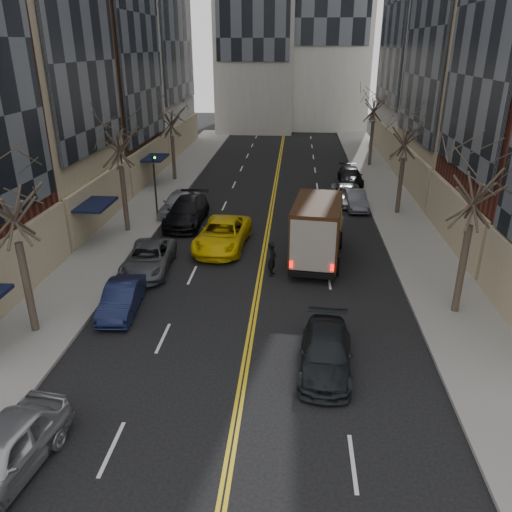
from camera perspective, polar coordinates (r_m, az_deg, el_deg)
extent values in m
cube|color=slate|center=(38.95, -11.54, 6.37)|extent=(4.00, 66.00, 0.15)
cube|color=slate|center=(38.20, 15.57, 5.65)|extent=(4.00, 66.00, 0.15)
cube|color=#4C301E|center=(45.25, -19.31, 23.21)|extent=(9.00, 12.00, 24.00)
cube|color=black|center=(43.75, -13.32, 25.44)|extent=(0.20, 10.56, 19.20)
cube|color=black|center=(30.49, -18.15, 5.62)|extent=(2.00, 3.00, 0.15)
cube|color=black|center=(31.15, -19.45, 3.77)|extent=(0.20, 3.00, 2.50)
cube|color=black|center=(42.39, -11.68, 10.94)|extent=(2.00, 3.00, 0.15)
cube|color=black|center=(42.87, -12.74, 9.54)|extent=(0.20, 3.00, 2.50)
cylinder|color=#382D23|center=(21.71, -24.66, -3.31)|extent=(0.30, 0.30, 3.83)
cylinder|color=#382D23|center=(31.91, -14.79, 6.33)|extent=(0.30, 0.30, 4.05)
cylinder|color=#382D23|center=(44.06, -9.41, 11.01)|extent=(0.30, 0.30, 3.69)
cylinder|color=#382D23|center=(22.89, 22.45, -1.42)|extent=(0.30, 0.30, 3.96)
cylinder|color=#382D23|center=(35.75, 16.13, 7.72)|extent=(0.30, 0.30, 3.78)
cylinder|color=#382D23|center=(50.16, 13.01, 12.44)|extent=(0.30, 0.30, 4.14)
cylinder|color=black|center=(33.36, -11.40, 7.13)|extent=(0.12, 0.12, 3.80)
imported|color=black|center=(32.81, -11.72, 11.08)|extent=(0.15, 0.18, 0.90)
sphere|color=#0CE526|center=(32.69, -11.50, 10.96)|extent=(0.14, 0.14, 0.14)
cube|color=black|center=(27.38, 6.91, 0.57)|extent=(2.92, 6.59, 0.30)
cube|color=black|center=(29.22, 7.39, 4.10)|extent=(2.52, 1.96, 2.09)
cube|color=black|center=(26.35, 6.96, 3.03)|extent=(2.94, 5.13, 2.99)
cube|color=black|center=(24.57, 6.31, -2.10)|extent=(2.30, 0.44, 0.30)
cube|color=red|center=(24.46, 4.03, -0.99)|extent=(0.19, 0.08, 0.35)
cube|color=red|center=(24.32, 8.69, -1.35)|extent=(0.19, 0.08, 0.35)
cube|color=gold|center=(26.31, 4.39, 4.48)|extent=(0.14, 0.90, 0.90)
cube|color=gold|center=(26.15, 9.69, 4.10)|extent=(0.14, 0.90, 0.90)
cylinder|color=black|center=(29.44, 4.97, 2.14)|extent=(0.39, 0.98, 0.96)
cylinder|color=black|center=(29.31, 9.54, 1.80)|extent=(0.39, 0.98, 0.96)
cylinder|color=black|center=(25.95, 4.01, -0.77)|extent=(0.39, 0.98, 0.96)
cylinder|color=black|center=(25.80, 9.19, -1.17)|extent=(0.39, 0.98, 0.96)
imported|color=black|center=(18.52, 7.97, -10.88)|extent=(2.15, 4.67, 1.32)
cube|color=black|center=(18.79, 7.96, -8.44)|extent=(0.13, 0.04, 0.09)
cube|color=blue|center=(18.77, 7.96, -8.49)|extent=(0.10, 0.01, 0.06)
imported|color=#E1BD09|center=(28.92, -3.86, 2.47)|extent=(3.09, 5.94, 1.60)
imported|color=black|center=(25.30, 1.87, -0.32)|extent=(0.54, 0.72, 1.81)
imported|color=#ADB0B5|center=(15.93, -27.10, -19.55)|extent=(2.45, 4.81, 1.57)
imported|color=black|center=(22.75, -15.10, -4.70)|extent=(1.67, 4.03, 1.30)
imported|color=#4A4D52|center=(26.51, -12.18, -0.25)|extent=(2.58, 5.06, 1.37)
imported|color=black|center=(33.15, -7.92, 5.04)|extent=(2.37, 5.67, 1.64)
imported|color=#B5B7BD|center=(35.14, -8.72, 6.02)|extent=(2.44, 4.96, 1.63)
imported|color=#4C4E54|center=(36.72, 11.31, 6.30)|extent=(1.61, 3.98, 1.29)
imported|color=#94969B|center=(38.04, 10.35, 6.97)|extent=(2.22, 4.72, 1.31)
imported|color=black|center=(43.47, 10.73, 8.97)|extent=(1.93, 4.66, 1.35)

